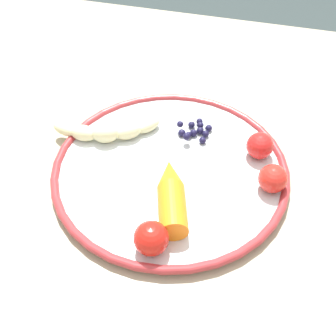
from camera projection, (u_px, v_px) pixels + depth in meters
dining_table at (171, 202)px, 0.69m from camera, size 1.20×0.95×0.70m
plate at (168, 169)px, 0.63m from camera, size 0.34×0.34×0.02m
banana at (106, 131)px, 0.66m from camera, size 0.17×0.08×0.03m
carrot_orange at (171, 194)px, 0.57m from camera, size 0.07×0.13×0.04m
blueberry_pile at (195, 131)px, 0.67m from camera, size 0.05×0.06×0.02m
tomato_near at (273, 179)px, 0.59m from camera, size 0.04×0.04×0.04m
tomato_mid at (260, 146)px, 0.63m from camera, size 0.04×0.04×0.04m
tomato_far at (151, 238)px, 0.52m from camera, size 0.04×0.04×0.04m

